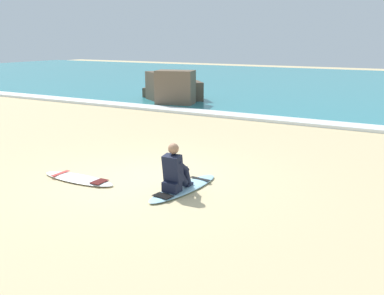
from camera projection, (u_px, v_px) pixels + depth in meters
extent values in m
plane|color=#CCB584|center=(147.00, 180.00, 9.35)|extent=(80.00, 80.00, 0.00)
cube|color=teal|center=(346.00, 85.00, 27.65)|extent=(80.00, 28.00, 0.10)
cube|color=white|center=(273.00, 119.00, 16.09)|extent=(80.00, 0.90, 0.11)
ellipsoid|color=#9ED1E5|center=(184.00, 188.00, 8.78)|extent=(0.73, 2.12, 0.07)
cube|color=black|center=(200.00, 179.00, 9.23)|extent=(0.49, 0.15, 0.01)
cube|color=black|center=(163.00, 196.00, 8.24)|extent=(0.39, 0.28, 0.01)
cube|color=black|center=(172.00, 186.00, 8.44)|extent=(0.33, 0.27, 0.20)
cylinder|color=black|center=(172.00, 176.00, 8.60)|extent=(0.16, 0.41, 0.43)
cylinder|color=black|center=(177.00, 174.00, 8.79)|extent=(0.13, 0.26, 0.42)
cube|color=black|center=(178.00, 182.00, 8.90)|extent=(0.11, 0.22, 0.05)
cylinder|color=black|center=(181.00, 177.00, 8.51)|extent=(0.16, 0.41, 0.43)
cylinder|color=black|center=(187.00, 176.00, 8.69)|extent=(0.13, 0.26, 0.42)
cube|color=black|center=(189.00, 184.00, 8.79)|extent=(0.11, 0.22, 0.05)
cube|color=black|center=(173.00, 169.00, 8.38)|extent=(0.35, 0.30, 0.57)
sphere|color=#A37556|center=(173.00, 149.00, 8.31)|extent=(0.21, 0.21, 0.21)
cylinder|color=black|center=(171.00, 164.00, 8.57)|extent=(0.10, 0.40, 0.31)
cylinder|color=black|center=(183.00, 166.00, 8.44)|extent=(0.10, 0.40, 0.31)
ellipsoid|color=white|center=(78.00, 179.00, 9.35)|extent=(1.88, 0.54, 0.07)
cube|color=red|center=(61.00, 173.00, 9.60)|extent=(0.11, 0.48, 0.01)
cube|color=#4A1311|center=(99.00, 181.00, 9.05)|extent=(0.24, 0.37, 0.01)
cube|color=brown|center=(184.00, 92.00, 20.68)|extent=(2.09, 2.07, 0.96)
cube|color=brown|center=(175.00, 88.00, 19.40)|extent=(1.86, 1.42, 1.58)
cube|color=brown|center=(158.00, 92.00, 22.21)|extent=(1.16, 1.75, 0.56)
cube|color=brown|center=(178.00, 93.00, 20.22)|extent=(1.18, 1.82, 0.99)
cube|color=brown|center=(168.00, 87.00, 20.68)|extent=(2.36, 2.35, 1.42)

